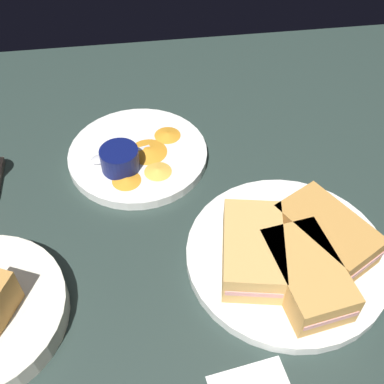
{
  "coord_description": "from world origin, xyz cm",
  "views": [
    {
      "loc": [
        -39.94,
        4.39,
        54.05
      ],
      "look_at": [
        6.46,
        -2.12,
        3.0
      ],
      "focal_mm": 44.27,
      "sensor_mm": 36.0,
      "label": 1
    }
  ],
  "objects_px": {
    "sandwich_half_far": "(306,274)",
    "ramekin_dark_sauce": "(335,238)",
    "spoon_by_gravy_ramekin": "(109,157)",
    "sandwich_half_extra": "(326,234)",
    "sandwich_half_near": "(253,250)",
    "ramekin_light_gravy": "(120,158)",
    "spoon_by_dark_ramekin": "(293,257)",
    "plate_sandwich_main": "(286,256)",
    "plate_chips_companion": "(138,155)"
  },
  "relations": [
    {
      "from": "sandwich_half_extra",
      "to": "ramekin_light_gravy",
      "type": "xyz_separation_m",
      "value": [
        0.19,
        0.27,
        -0.0
      ]
    },
    {
      "from": "sandwich_half_extra",
      "to": "ramekin_light_gravy",
      "type": "height_order",
      "value": "sandwich_half_extra"
    },
    {
      "from": "sandwich_half_far",
      "to": "spoon_by_gravy_ramekin",
      "type": "xyz_separation_m",
      "value": [
        0.27,
        0.24,
        -0.02
      ]
    },
    {
      "from": "plate_chips_companion",
      "to": "spoon_by_gravy_ramekin",
      "type": "distance_m",
      "value": 0.05
    },
    {
      "from": "spoon_by_gravy_ramekin",
      "to": "spoon_by_dark_ramekin",
      "type": "bearing_deg",
      "value": -133.68
    },
    {
      "from": "sandwich_half_far",
      "to": "ramekin_dark_sauce",
      "type": "bearing_deg",
      "value": -48.5
    },
    {
      "from": "sandwich_half_near",
      "to": "ramekin_light_gravy",
      "type": "relative_size",
      "value": 2.38
    },
    {
      "from": "sandwich_half_near",
      "to": "ramekin_light_gravy",
      "type": "xyz_separation_m",
      "value": [
        0.2,
        0.16,
        -0.0
      ]
    },
    {
      "from": "plate_sandwich_main",
      "to": "sandwich_half_extra",
      "type": "relative_size",
      "value": 1.81
    },
    {
      "from": "spoon_by_dark_ramekin",
      "to": "plate_chips_companion",
      "type": "distance_m",
      "value": 0.31
    },
    {
      "from": "spoon_by_dark_ramekin",
      "to": "spoon_by_gravy_ramekin",
      "type": "xyz_separation_m",
      "value": [
        0.23,
        0.24,
        0.0
      ]
    },
    {
      "from": "sandwich_half_near",
      "to": "sandwich_half_far",
      "type": "xyz_separation_m",
      "value": [
        -0.05,
        -0.06,
        0.0
      ]
    },
    {
      "from": "plate_sandwich_main",
      "to": "spoon_by_gravy_ramekin",
      "type": "bearing_deg",
      "value": 47.11
    },
    {
      "from": "plate_sandwich_main",
      "to": "sandwich_half_far",
      "type": "distance_m",
      "value": 0.06
    },
    {
      "from": "plate_sandwich_main",
      "to": "spoon_by_dark_ramekin",
      "type": "bearing_deg",
      "value": -157.8
    },
    {
      "from": "plate_sandwich_main",
      "to": "ramekin_light_gravy",
      "type": "relative_size",
      "value": 4.53
    },
    {
      "from": "plate_sandwich_main",
      "to": "spoon_by_dark_ramekin",
      "type": "xyz_separation_m",
      "value": [
        -0.01,
        -0.0,
        0.01
      ]
    },
    {
      "from": "sandwich_half_extra",
      "to": "spoon_by_gravy_ramekin",
      "type": "height_order",
      "value": "sandwich_half_extra"
    },
    {
      "from": "ramekin_dark_sauce",
      "to": "plate_chips_companion",
      "type": "relative_size",
      "value": 0.33
    },
    {
      "from": "sandwich_half_near",
      "to": "plate_chips_companion",
      "type": "distance_m",
      "value": 0.27
    },
    {
      "from": "sandwich_half_extra",
      "to": "sandwich_half_near",
      "type": "bearing_deg",
      "value": 96.64
    },
    {
      "from": "sandwich_half_far",
      "to": "ramekin_dark_sauce",
      "type": "relative_size",
      "value": 1.9
    },
    {
      "from": "spoon_by_gravy_ramekin",
      "to": "sandwich_half_extra",
      "type": "bearing_deg",
      "value": -126.52
    },
    {
      "from": "plate_sandwich_main",
      "to": "sandwich_half_far",
      "type": "xyz_separation_m",
      "value": [
        -0.05,
        -0.01,
        0.03
      ]
    },
    {
      "from": "sandwich_half_near",
      "to": "spoon_by_gravy_ramekin",
      "type": "relative_size",
      "value": 1.45
    },
    {
      "from": "sandwich_half_far",
      "to": "spoon_by_dark_ramekin",
      "type": "relative_size",
      "value": 1.42
    },
    {
      "from": "sandwich_half_far",
      "to": "ramekin_light_gravy",
      "type": "height_order",
      "value": "sandwich_half_far"
    },
    {
      "from": "sandwich_half_extra",
      "to": "spoon_by_dark_ramekin",
      "type": "xyz_separation_m",
      "value": [
        -0.02,
        0.05,
        -0.02
      ]
    },
    {
      "from": "sandwich_half_far",
      "to": "spoon_by_gravy_ramekin",
      "type": "relative_size",
      "value": 1.43
    },
    {
      "from": "sandwich_half_near",
      "to": "ramekin_dark_sauce",
      "type": "distance_m",
      "value": 0.11
    },
    {
      "from": "sandwich_half_near",
      "to": "ramekin_dark_sauce",
      "type": "bearing_deg",
      "value": -88.24
    },
    {
      "from": "sandwich_half_near",
      "to": "plate_chips_companion",
      "type": "bearing_deg",
      "value": 30.03
    },
    {
      "from": "plate_sandwich_main",
      "to": "sandwich_half_near",
      "type": "bearing_deg",
      "value": 96.64
    },
    {
      "from": "spoon_by_dark_ramekin",
      "to": "sandwich_half_extra",
      "type": "bearing_deg",
      "value": -71.26
    },
    {
      "from": "sandwich_half_far",
      "to": "spoon_by_dark_ramekin",
      "type": "distance_m",
      "value": 0.05
    },
    {
      "from": "spoon_by_dark_ramekin",
      "to": "plate_chips_companion",
      "type": "relative_size",
      "value": 0.44
    },
    {
      "from": "plate_sandwich_main",
      "to": "sandwich_half_far",
      "type": "bearing_deg",
      "value": -173.36
    },
    {
      "from": "plate_sandwich_main",
      "to": "spoon_by_gravy_ramekin",
      "type": "xyz_separation_m",
      "value": [
        0.22,
        0.23,
        0.01
      ]
    },
    {
      "from": "spoon_by_dark_ramekin",
      "to": "plate_chips_companion",
      "type": "bearing_deg",
      "value": 38.69
    },
    {
      "from": "plate_sandwich_main",
      "to": "spoon_by_gravy_ramekin",
      "type": "relative_size",
      "value": 2.75
    },
    {
      "from": "sandwich_half_far",
      "to": "ramekin_light_gravy",
      "type": "bearing_deg",
      "value": 41.99
    },
    {
      "from": "plate_sandwich_main",
      "to": "ramekin_dark_sauce",
      "type": "height_order",
      "value": "ramekin_dark_sauce"
    },
    {
      "from": "ramekin_dark_sauce",
      "to": "spoon_by_gravy_ramekin",
      "type": "xyz_separation_m",
      "value": [
        0.22,
        0.3,
        -0.02
      ]
    },
    {
      "from": "sandwich_half_far",
      "to": "plate_chips_companion",
      "type": "distance_m",
      "value": 0.34
    },
    {
      "from": "sandwich_half_far",
      "to": "sandwich_half_extra",
      "type": "xyz_separation_m",
      "value": [
        0.06,
        -0.05,
        0.0
      ]
    },
    {
      "from": "sandwich_half_near",
      "to": "spoon_by_gravy_ramekin",
      "type": "distance_m",
      "value": 0.29
    },
    {
      "from": "ramekin_dark_sauce",
      "to": "plate_chips_companion",
      "type": "xyz_separation_m",
      "value": [
        0.23,
        0.25,
        -0.03
      ]
    },
    {
      "from": "sandwich_half_near",
      "to": "ramekin_dark_sauce",
      "type": "xyz_separation_m",
      "value": [
        0.0,
        -0.11,
        -0.0
      ]
    },
    {
      "from": "ramekin_dark_sauce",
      "to": "plate_sandwich_main",
      "type": "bearing_deg",
      "value": 87.64
    },
    {
      "from": "sandwich_half_near",
      "to": "sandwich_half_far",
      "type": "bearing_deg",
      "value": -128.36
    }
  ]
}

